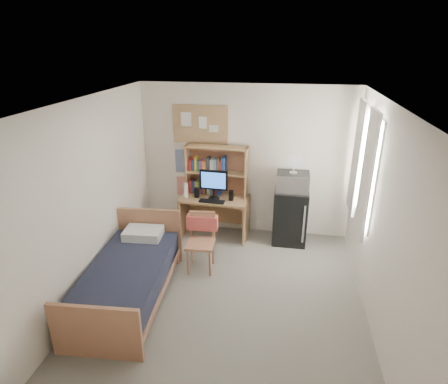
% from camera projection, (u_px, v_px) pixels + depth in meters
% --- Properties ---
extents(floor, '(3.60, 4.20, 0.02)m').
position_uv_depth(floor, '(226.00, 302.00, 4.99)').
color(floor, gray).
rests_on(floor, ground).
extents(ceiling, '(3.60, 4.20, 0.02)m').
position_uv_depth(ceiling, '(226.00, 103.00, 4.01)').
color(ceiling, white).
rests_on(ceiling, wall_back).
extents(wall_back, '(3.60, 0.04, 2.60)m').
position_uv_depth(wall_back, '(246.00, 161.00, 6.42)').
color(wall_back, white).
rests_on(wall_back, floor).
extents(wall_front, '(3.60, 0.04, 2.60)m').
position_uv_depth(wall_front, '(177.00, 342.00, 2.58)').
color(wall_front, white).
rests_on(wall_front, floor).
extents(wall_left, '(0.04, 4.20, 2.60)m').
position_uv_depth(wall_left, '(87.00, 203.00, 4.77)').
color(wall_left, white).
rests_on(wall_left, floor).
extents(wall_right, '(0.04, 4.20, 2.60)m').
position_uv_depth(wall_right, '(383.00, 224.00, 4.22)').
color(wall_right, white).
rests_on(wall_right, floor).
extents(window_unit, '(0.10, 1.40, 1.70)m').
position_uv_depth(window_unit, '(364.00, 166.00, 5.21)').
color(window_unit, white).
rests_on(window_unit, wall_right).
extents(curtain_left, '(0.04, 0.55, 1.70)m').
position_uv_depth(curtain_left, '(367.00, 176.00, 4.85)').
color(curtain_left, white).
rests_on(curtain_left, wall_right).
extents(curtain_right, '(0.04, 0.55, 1.70)m').
position_uv_depth(curtain_right, '(357.00, 158.00, 5.58)').
color(curtain_right, white).
rests_on(curtain_right, wall_right).
extents(bulletin_board, '(0.94, 0.03, 0.64)m').
position_uv_depth(bulletin_board, '(200.00, 124.00, 6.29)').
color(bulletin_board, tan).
rests_on(bulletin_board, wall_back).
extents(poster_wave, '(0.30, 0.01, 0.42)m').
position_uv_depth(poster_wave, '(184.00, 161.00, 6.59)').
color(poster_wave, '#26479A').
rests_on(poster_wave, wall_back).
extents(poster_japan, '(0.28, 0.01, 0.36)m').
position_uv_depth(poster_japan, '(185.00, 186.00, 6.77)').
color(poster_japan, red).
rests_on(poster_japan, wall_back).
extents(desk, '(1.19, 0.65, 0.72)m').
position_uv_depth(desk, '(215.00, 216.00, 6.56)').
color(desk, tan).
rests_on(desk, floor).
extents(desk_chair, '(0.47, 0.47, 0.89)m').
position_uv_depth(desk_chair, '(200.00, 243.00, 5.53)').
color(desk_chair, '#B47855').
rests_on(desk_chair, floor).
extents(mini_fridge, '(0.56, 0.56, 0.94)m').
position_uv_depth(mini_fridge, '(290.00, 216.00, 6.33)').
color(mini_fridge, black).
rests_on(mini_fridge, floor).
extents(bed, '(1.09, 2.00, 0.54)m').
position_uv_depth(bed, '(128.00, 283.00, 4.93)').
color(bed, black).
rests_on(bed, floor).
extents(hutch, '(1.07, 0.33, 0.87)m').
position_uv_depth(hutch, '(217.00, 171.00, 6.40)').
color(hutch, tan).
rests_on(hutch, desk).
extents(monitor, '(0.48, 0.06, 0.51)m').
position_uv_depth(monitor, '(214.00, 185.00, 6.28)').
color(monitor, black).
rests_on(monitor, desk).
extents(keyboard, '(0.43, 0.16, 0.02)m').
position_uv_depth(keyboard, '(212.00, 201.00, 6.24)').
color(keyboard, black).
rests_on(keyboard, desk).
extents(speaker_left, '(0.07, 0.07, 0.17)m').
position_uv_depth(speaker_left, '(197.00, 193.00, 6.40)').
color(speaker_left, black).
rests_on(speaker_left, desk).
extents(speaker_right, '(0.08, 0.08, 0.17)m').
position_uv_depth(speaker_right, '(231.00, 196.00, 6.28)').
color(speaker_right, black).
rests_on(speaker_right, desk).
extents(water_bottle, '(0.08, 0.08, 0.25)m').
position_uv_depth(water_bottle, '(186.00, 190.00, 6.39)').
color(water_bottle, white).
rests_on(water_bottle, desk).
extents(hoodie, '(0.47, 0.17, 0.22)m').
position_uv_depth(hoodie, '(202.00, 222.00, 5.62)').
color(hoodie, '#D95A52').
rests_on(hoodie, desk_chair).
extents(microwave, '(0.53, 0.40, 0.30)m').
position_uv_depth(microwave, '(293.00, 182.00, 6.08)').
color(microwave, silver).
rests_on(microwave, mini_fridge).
extents(desk_fan, '(0.25, 0.25, 0.31)m').
position_uv_depth(desk_fan, '(294.00, 164.00, 5.97)').
color(desk_fan, white).
rests_on(desk_fan, microwave).
extents(pillow, '(0.56, 0.41, 0.13)m').
position_uv_depth(pillow, '(143.00, 233.00, 5.49)').
color(pillow, white).
rests_on(pillow, bed).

